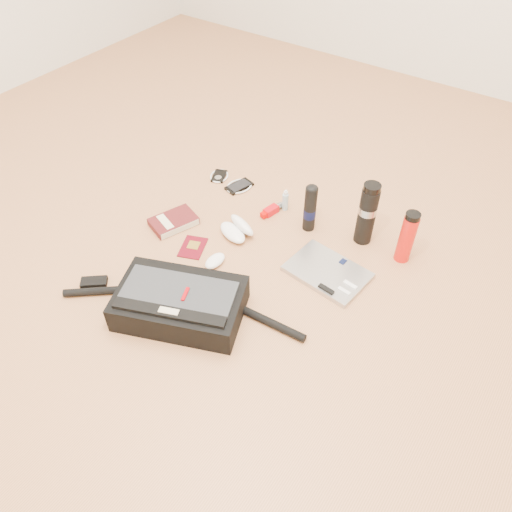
% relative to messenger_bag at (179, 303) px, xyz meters
% --- Properties ---
extents(ground, '(4.00, 4.00, 0.00)m').
position_rel_messenger_bag_xyz_m(ground, '(0.06, 0.24, -0.06)').
color(ground, '#B6794C').
rests_on(ground, ground).
extents(messenger_bag, '(0.83, 0.40, 0.12)m').
position_rel_messenger_bag_xyz_m(messenger_bag, '(0.00, 0.00, 0.00)').
color(messenger_bag, black).
rests_on(messenger_bag, ground).
extents(laptop, '(0.31, 0.23, 0.03)m').
position_rel_messenger_bag_xyz_m(laptop, '(0.33, 0.46, -0.05)').
color(laptop, '#A8A8AA').
rests_on(laptop, ground).
extents(book, '(0.18, 0.21, 0.03)m').
position_rel_messenger_bag_xyz_m(book, '(-0.34, 0.34, -0.04)').
color(book, '#4B1214').
rests_on(book, ground).
extents(passport, '(0.13, 0.15, 0.01)m').
position_rel_messenger_bag_xyz_m(passport, '(-0.18, 0.28, -0.05)').
color(passport, '#550511').
rests_on(passport, ground).
extents(mouse, '(0.06, 0.10, 0.03)m').
position_rel_messenger_bag_xyz_m(mouse, '(-0.05, 0.26, -0.04)').
color(mouse, white).
rests_on(mouse, ground).
extents(sunglasses_case, '(0.18, 0.16, 0.08)m').
position_rel_messenger_bag_xyz_m(sunglasses_case, '(-0.08, 0.44, -0.03)').
color(sunglasses_case, white).
rests_on(sunglasses_case, ground).
extents(ipod, '(0.11, 0.11, 0.01)m').
position_rel_messenger_bag_xyz_m(ipod, '(-0.39, 0.72, -0.05)').
color(ipod, black).
rests_on(ipod, ground).
extents(phone, '(0.12, 0.14, 0.01)m').
position_rel_messenger_bag_xyz_m(phone, '(-0.26, 0.71, -0.05)').
color(phone, black).
rests_on(phone, ground).
extents(inhaler, '(0.05, 0.12, 0.03)m').
position_rel_messenger_bag_xyz_m(inhaler, '(-0.04, 0.64, -0.04)').
color(inhaler, '#BE070F').
rests_on(inhaler, ground).
extents(spray_bottle, '(0.03, 0.03, 0.10)m').
position_rel_messenger_bag_xyz_m(spray_bottle, '(-0.01, 0.69, -0.01)').
color(spray_bottle, '#92B4C5').
rests_on(spray_bottle, ground).
extents(aerosol_can, '(0.06, 0.06, 0.22)m').
position_rel_messenger_bag_xyz_m(aerosol_can, '(0.14, 0.64, 0.05)').
color(aerosol_can, black).
rests_on(aerosol_can, ground).
extents(thermos_black, '(0.07, 0.07, 0.27)m').
position_rel_messenger_bag_xyz_m(thermos_black, '(0.35, 0.71, 0.08)').
color(thermos_black, black).
rests_on(thermos_black, ground).
extents(thermos_red, '(0.08, 0.08, 0.22)m').
position_rel_messenger_bag_xyz_m(thermos_red, '(0.52, 0.70, 0.06)').
color(thermos_red, red).
rests_on(thermos_red, ground).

